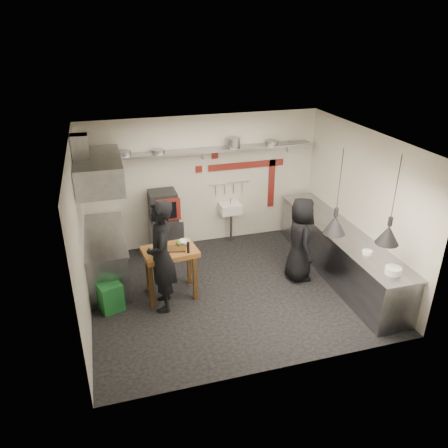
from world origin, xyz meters
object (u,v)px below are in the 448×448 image
object	(u,v)px
oven_stand	(166,235)
chef_right	(300,239)
chef_left	(162,257)
prep_table	(171,272)
combi_oven	(163,205)
green_bin	(110,296)

from	to	relation	value
oven_stand	chef_right	world-z (taller)	chef_right
chef_left	oven_stand	bearing A→B (deg)	176.54
oven_stand	prep_table	bearing A→B (deg)	-97.28
prep_table	chef_left	world-z (taller)	chef_left
combi_oven	chef_right	bearing A→B (deg)	-37.54
combi_oven	green_bin	bearing A→B (deg)	-126.07
oven_stand	prep_table	distance (m)	1.61
green_bin	prep_table	xyz separation A→B (m)	(1.08, 0.14, 0.21)
prep_table	chef_right	bearing A→B (deg)	-8.46
oven_stand	chef_right	xyz separation A→B (m)	(2.25, -1.68, 0.41)
combi_oven	chef_left	bearing A→B (deg)	-100.78
chef_left	chef_right	size ratio (longest dim) A/B	1.20
combi_oven	prep_table	size ratio (longest dim) A/B	0.63
oven_stand	green_bin	world-z (taller)	oven_stand
combi_oven	chef_right	distance (m)	2.85
green_bin	prep_table	bearing A→B (deg)	7.29
prep_table	chef_right	xyz separation A→B (m)	(2.43, -0.08, 0.35)
green_bin	chef_left	world-z (taller)	chef_left
chef_left	combi_oven	bearing A→B (deg)	177.41
oven_stand	prep_table	xyz separation A→B (m)	(-0.18, -1.60, 0.06)
prep_table	combi_oven	bearing A→B (deg)	78.28
prep_table	chef_left	distance (m)	0.64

